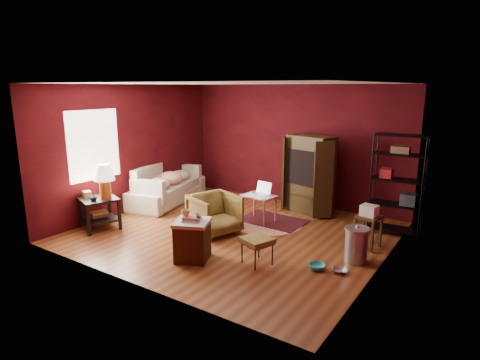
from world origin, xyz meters
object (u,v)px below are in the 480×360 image
Objects in this scene: tv_armoire at (309,173)px; laptop_desk at (259,198)px; armchair at (215,212)px; hamper at (192,239)px; wire_shelving at (399,181)px; side_table at (102,191)px; sofa at (167,185)px.

laptop_desk is at bearing -102.62° from tv_armoire.
armchair is 1.23m from hamper.
side_table is at bearing -151.81° from wire_shelving.
sofa is at bearing 140.29° from hamper.
armchair is 1.12m from laptop_desk.
sofa is 2.73× the size of armchair.
laptop_desk is (2.56, 0.03, 0.06)m from sofa.
armchair is 3.48m from wire_shelving.
side_table reaches higher than sofa.
sofa reaches higher than laptop_desk.
wire_shelving is (4.83, 2.88, 0.27)m from side_table.
side_table is at bearing 174.47° from sofa.
wire_shelving reaches higher than armchair.
side_table is 3.13m from laptop_desk.
armchair is 0.44× the size of wire_shelving.
hamper is at bearing -142.11° from sofa.
sofa is at bearing -173.37° from wire_shelving.
hamper is at bearing -131.68° from wire_shelving.
sofa is 3.38m from tv_armoire.
armchair is 0.64× the size of side_table.
side_table is at bearing -129.42° from laptop_desk.
laptop_desk is at bearing -164.98° from wire_shelving.
side_table is 0.68× the size of wire_shelving.
wire_shelving is at bearing -37.39° from armchair.
tv_armoire reaches higher than laptop_desk.
sofa is 1.34× the size of tv_armoire.
hamper is 3.95m from wire_shelving.
tv_armoire is at bearing 81.57° from hamper.
tv_armoire is (2.89, 3.24, 0.11)m from side_table.
laptop_desk is at bearing 91.83° from hamper.
side_table is 1.72× the size of hamper.
side_table is (0.25, -2.06, 0.33)m from sofa.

